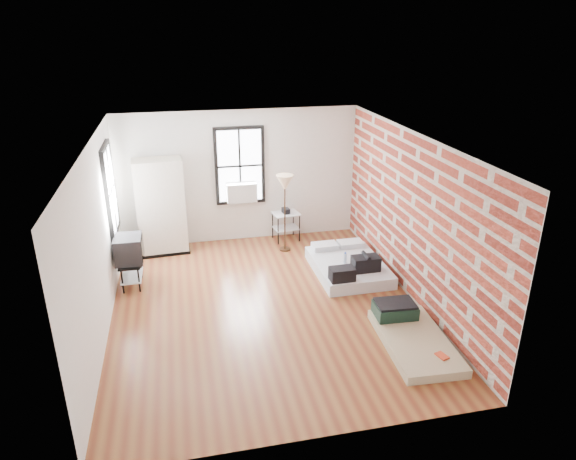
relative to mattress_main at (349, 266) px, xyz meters
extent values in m
plane|color=brown|center=(-1.75, -0.90, -0.15)|extent=(6.00, 6.00, 0.00)
cube|color=silver|center=(-1.75, 2.10, 1.25)|extent=(5.00, 0.01, 2.80)
cube|color=silver|center=(-1.75, -3.90, 1.25)|extent=(5.00, 0.01, 2.80)
cube|color=silver|center=(-4.25, -0.90, 1.25)|extent=(0.01, 6.00, 2.80)
cube|color=maroon|center=(0.75, -0.90, 1.25)|extent=(0.02, 6.00, 2.80)
cube|color=white|center=(-1.75, -0.90, 2.65)|extent=(5.00, 6.00, 0.01)
cube|color=white|center=(-1.75, 2.05, 1.50)|extent=(0.90, 0.02, 1.50)
cube|color=black|center=(-2.23, 2.07, 1.50)|extent=(0.07, 0.08, 1.64)
cube|color=black|center=(-1.26, 2.07, 1.50)|extent=(0.07, 0.08, 1.64)
cube|color=black|center=(-1.75, 2.07, 2.28)|extent=(0.90, 0.08, 0.07)
cube|color=black|center=(-1.75, 2.07, 0.71)|extent=(0.90, 0.08, 0.07)
cube|color=black|center=(-1.75, 2.04, 1.50)|extent=(0.04, 0.02, 1.50)
cube|color=black|center=(-1.75, 2.04, 1.50)|extent=(0.90, 0.02, 0.04)
cube|color=silver|center=(-1.75, 1.93, 0.97)|extent=(0.62, 0.30, 0.40)
cube|color=white|center=(-4.20, 0.90, 1.50)|extent=(0.02, 0.90, 1.50)
cube|color=black|center=(-4.22, 0.42, 1.50)|extent=(0.08, 0.07, 1.64)
cube|color=black|center=(-4.22, 1.39, 1.50)|extent=(0.08, 0.07, 1.64)
cube|color=black|center=(-4.22, 0.90, 2.28)|extent=(0.08, 0.90, 0.07)
cube|color=black|center=(-4.22, 0.90, 0.71)|extent=(0.08, 0.90, 0.07)
cube|color=black|center=(-4.19, 0.90, 1.50)|extent=(0.02, 0.04, 1.50)
cube|color=black|center=(-4.19, 0.90, 1.50)|extent=(0.02, 0.90, 0.04)
cube|color=silver|center=(0.00, 0.02, -0.04)|extent=(1.27, 1.72, 0.22)
cube|color=silver|center=(-0.27, 0.69, 0.13)|extent=(0.50, 0.32, 0.11)
cube|color=silver|center=(0.27, 0.70, 0.13)|extent=(0.50, 0.32, 0.11)
cube|color=black|center=(0.19, -0.38, 0.21)|extent=(0.50, 0.29, 0.27)
cylinder|color=black|center=(0.19, -0.38, 0.36)|extent=(0.07, 0.32, 0.07)
cube|color=black|center=(-0.35, -0.66, 0.19)|extent=(0.43, 0.27, 0.23)
cylinder|color=#A4B9D3|center=(-0.09, -0.03, 0.17)|extent=(0.06, 0.06, 0.20)
cylinder|color=#1735A3|center=(-0.09, -0.03, 0.29)|extent=(0.03, 0.03, 0.03)
cube|color=tan|center=(0.20, -2.45, -0.08)|extent=(1.00, 1.76, 0.14)
cube|color=black|center=(0.15, -1.81, 0.08)|extent=(0.66, 0.49, 0.20)
cube|color=black|center=(0.15, -1.81, 0.20)|extent=(0.62, 0.45, 0.04)
cube|color=red|center=(0.36, -2.96, 0.00)|extent=(0.16, 0.21, 0.02)
cube|color=black|center=(-3.40, 1.75, -0.12)|extent=(1.02, 0.63, 0.06)
cube|color=beige|center=(-3.40, 1.75, 0.86)|extent=(0.98, 0.58, 1.90)
cylinder|color=black|center=(-1.03, 1.60, 0.15)|extent=(0.02, 0.02, 0.61)
cylinder|color=black|center=(-0.55, 1.67, 0.15)|extent=(0.02, 0.02, 0.61)
cylinder|color=black|center=(-1.09, 1.97, 0.15)|extent=(0.02, 0.02, 0.61)
cylinder|color=black|center=(-0.60, 2.04, 0.15)|extent=(0.02, 0.02, 0.61)
cube|color=silver|center=(-0.82, 1.82, 0.46)|extent=(0.61, 0.51, 0.02)
cube|color=silver|center=(-0.82, 1.82, 0.13)|extent=(0.58, 0.49, 0.02)
cube|color=black|center=(-0.82, 1.82, 0.52)|extent=(0.16, 0.21, 0.11)
cylinder|color=#301E10|center=(-0.95, 1.30, -0.14)|extent=(0.23, 0.23, 0.03)
cylinder|color=#301E10|center=(-0.95, 1.30, 0.57)|extent=(0.03, 0.03, 1.40)
cone|color=tan|center=(-0.95, 1.30, 1.31)|extent=(0.35, 0.35, 0.31)
cylinder|color=black|center=(-4.11, 0.09, 0.08)|extent=(0.03, 0.03, 0.47)
cylinder|color=black|center=(-3.83, 0.09, 0.08)|extent=(0.03, 0.03, 0.47)
cylinder|color=black|center=(-4.10, 0.65, 0.08)|extent=(0.03, 0.03, 0.47)
cylinder|color=black|center=(-3.82, 0.65, 0.08)|extent=(0.03, 0.03, 0.47)
cube|color=black|center=(-3.97, 0.37, 0.32)|extent=(0.38, 0.68, 0.03)
cube|color=silver|center=(-3.97, 0.37, 0.04)|extent=(0.36, 0.66, 0.02)
cube|color=black|center=(-3.97, 0.37, 0.56)|extent=(0.47, 0.55, 0.47)
cube|color=black|center=(-3.73, 0.37, 0.56)|extent=(0.02, 0.45, 0.37)
camera|label=1|loc=(-2.99, -8.26, 4.29)|focal=32.00mm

